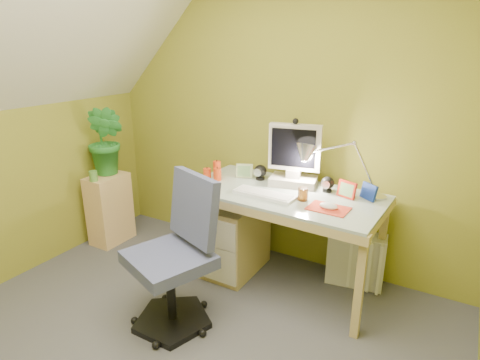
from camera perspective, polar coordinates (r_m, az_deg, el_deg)
The scene contains 19 objects.
wall_back at distance 3.24m, azimuth 5.42°, elevation 8.87°, with size 3.20×0.01×2.40m, color olive.
desk at distance 3.04m, azimuth 5.92°, elevation -8.32°, with size 1.40×0.70×0.75m, color tan, non-canonical shape.
monitor at distance 2.97m, azimuth 7.78°, elevation 3.85°, with size 0.36×0.21×0.49m, color #B7AEA4, non-canonical shape.
speaker_left at distance 3.11m, azimuth 2.90°, elevation 1.11°, with size 0.10×0.10×0.12m, color black, non-canonical shape.
speaker_right at distance 2.92m, azimuth 12.34°, elevation -0.62°, with size 0.09×0.09×0.11m, color black, non-canonical shape.
keyboard at distance 2.80m, azimuth 3.50°, elevation -2.06°, with size 0.44×0.14×0.02m, color white.
mousepad at distance 2.64m, azimuth 12.45°, elevation -3.98°, with size 0.26×0.18×0.01m, color red.
mouse at distance 2.63m, azimuth 12.48°, elevation -3.64°, with size 0.12×0.08×0.04m, color silver.
amber_tumbler at distance 2.74m, azimuth 8.94°, elevation -1.99°, with size 0.07×0.07×0.09m, color brown.
candle_cluster at distance 3.15m, azimuth -3.70°, elevation 1.38°, with size 0.17×0.15×0.13m, color red, non-canonical shape.
photo_frame_red at distance 2.84m, azimuth 14.94°, elevation -1.30°, with size 0.14×0.02×0.12m, color red.
photo_frame_blue at distance 2.85m, azimuth 17.86°, elevation -1.59°, with size 0.13×0.02×0.11m, color navy.
photo_frame_green at distance 3.16m, azimuth 0.64°, elevation 1.32°, with size 0.13×0.02×0.11m, color #ACBC81.
desk_lamp at distance 2.83m, azimuth 16.25°, elevation 3.28°, with size 0.53×0.23×0.57m, color silver, non-canonical shape.
side_ledge at distance 3.87m, azimuth -18.04°, elevation -3.93°, with size 0.24×0.37×0.64m, color tan.
potted_plant at distance 3.71m, azimuth -18.45°, elevation 5.33°, with size 0.34×0.28×0.62m, color #287A2D.
green_cup at distance 3.64m, azimuth -20.13°, elevation 0.53°, with size 0.07×0.07×0.09m, color #58903C.
task_chair at distance 2.59m, azimuth -10.12°, elevation -10.73°, with size 0.54×0.54×0.98m, color #3F4568, non-canonical shape.
radiator at distance 3.22m, azimuth 16.14°, elevation -10.75°, with size 0.42×0.17×0.42m, color silver.
Camera 1 is at (1.34, -1.30, 1.76)m, focal length 30.00 mm.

